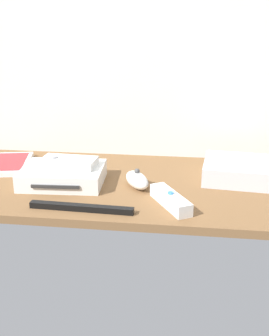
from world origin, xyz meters
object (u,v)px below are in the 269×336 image
(remote_wand, at_px, (170,200))
(remote_classic_pad, at_px, (68,162))
(mini_computer, at_px, (236,170))
(game_case, at_px, (6,164))
(game_console, at_px, (63,175))
(sensor_bar, at_px, (81,208))
(remote_nunchuk, at_px, (137,180))

(remote_wand, height_order, remote_classic_pad, remote_classic_pad)
(remote_wand, xyz_separation_m, remote_classic_pad, (-0.27, 0.12, 0.04))
(mini_computer, bearing_deg, game_case, 178.15)
(game_console, distance_m, mini_computer, 0.46)
(remote_classic_pad, relative_size, sensor_bar, 0.62)
(game_console, height_order, sensor_bar, game_console)
(remote_wand, bearing_deg, game_case, 126.10)
(remote_nunchuk, distance_m, sensor_bar, 0.19)
(mini_computer, bearing_deg, remote_nunchuk, -159.98)
(remote_nunchuk, relative_size, sensor_bar, 0.45)
(game_console, height_order, remote_wand, game_console)
(game_console, relative_size, sensor_bar, 0.91)
(game_console, xyz_separation_m, sensor_bar, (0.09, -0.16, -0.01))
(mini_computer, bearing_deg, remote_wand, -130.02)
(game_console, xyz_separation_m, remote_nunchuk, (0.20, -0.00, -0.00))
(game_console, relative_size, remote_wand, 1.50)
(sensor_bar, bearing_deg, game_case, 139.93)
(mini_computer, xyz_separation_m, sensor_bar, (-0.36, -0.25, -0.02))
(game_case, distance_m, remote_classic_pad, 0.24)
(remote_nunchuk, bearing_deg, remote_wand, -80.02)
(remote_classic_pad, bearing_deg, sensor_bar, -62.58)
(game_console, xyz_separation_m, game_case, (-0.21, 0.11, -0.01))
(remote_wand, relative_size, sensor_bar, 0.61)
(game_console, relative_size, game_case, 1.02)
(remote_nunchuk, relative_size, remote_classic_pad, 0.73)
(game_case, xyz_separation_m, remote_nunchuk, (0.40, -0.11, 0.01))
(remote_nunchuk, xyz_separation_m, remote_classic_pad, (-0.18, 0.02, 0.03))
(game_case, relative_size, remote_classic_pad, 1.45)
(game_console, bearing_deg, remote_wand, -23.95)
(sensor_bar, bearing_deg, remote_wand, 17.24)
(sensor_bar, bearing_deg, game_console, 121.49)
(mini_computer, relative_size, remote_wand, 1.27)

